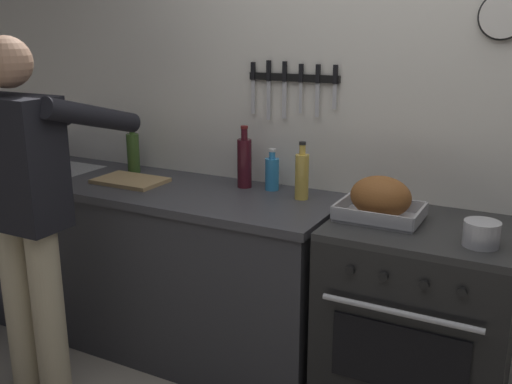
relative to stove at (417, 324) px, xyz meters
name	(u,v)px	position (x,y,z in m)	size (l,w,h in m)	color
wall_back	(401,114)	(-0.22, 0.36, 0.85)	(6.00, 0.13, 2.60)	white
counter_block	(152,262)	(-1.43, 0.00, 0.01)	(2.03, 0.65, 0.90)	#38383D
stove	(417,324)	(0.00, 0.00, 0.00)	(0.76, 0.67, 0.90)	black
person_cook	(27,204)	(-1.56, -0.67, 0.50)	(0.51, 0.63, 1.66)	#C6B793
roasting_pan	(380,200)	(-0.19, -0.01, 0.54)	(0.35, 0.26, 0.19)	#B7B7BC
saucepan	(481,234)	(0.23, -0.14, 0.50)	(0.13, 0.13, 0.10)	#B7B7BC
cutting_board	(130,181)	(-1.52, -0.02, 0.46)	(0.36, 0.24, 0.02)	tan
bottle_olive_oil	(133,152)	(-1.65, 0.16, 0.57)	(0.07, 0.07, 0.28)	#385623
bottle_wine_red	(244,162)	(-0.95, 0.18, 0.58)	(0.07, 0.07, 0.31)	#47141E
bottle_dish_soap	(272,173)	(-0.80, 0.20, 0.54)	(0.07, 0.07, 0.21)	#338CCC
bottle_cooking_oil	(302,175)	(-0.61, 0.12, 0.57)	(0.07, 0.07, 0.28)	gold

